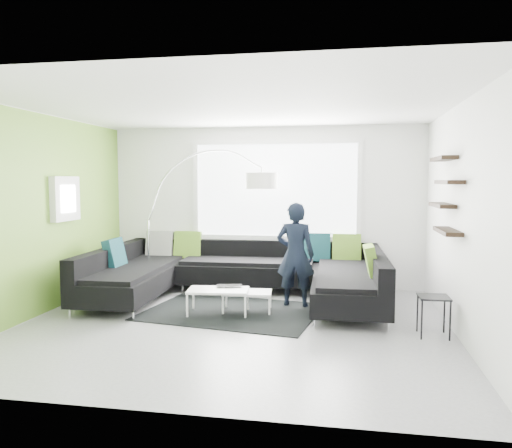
{
  "coord_description": "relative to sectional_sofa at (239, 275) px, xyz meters",
  "views": [
    {
      "loc": [
        1.39,
        -6.19,
        1.87
      ],
      "look_at": [
        0.13,
        0.9,
        1.24
      ],
      "focal_mm": 35.0,
      "sensor_mm": 36.0,
      "label": 1
    }
  ],
  "objects": [
    {
      "name": "rug",
      "position": [
        0.03,
        -0.63,
        -0.41
      ],
      "size": [
        2.61,
        2.07,
        0.01
      ],
      "primitive_type": "cube",
      "rotation": [
        0.0,
        0.0,
        -0.15
      ],
      "color": "black",
      "rests_on": "ground"
    },
    {
      "name": "sectional_sofa",
      "position": [
        0.0,
        0.0,
        0.0
      ],
      "size": [
        4.43,
        2.8,
        0.94
      ],
      "rotation": [
        0.0,
        0.0,
        0.02
      ],
      "color": "black",
      "rests_on": "ground"
    },
    {
      "name": "ground",
      "position": [
        0.2,
        -1.24,
        -0.42
      ],
      "size": [
        5.5,
        5.5,
        0.0
      ],
      "primitive_type": "plane",
      "color": "slate",
      "rests_on": "ground"
    },
    {
      "name": "side_table",
      "position": [
        2.66,
        -1.27,
        -0.17
      ],
      "size": [
        0.36,
        0.36,
        0.49
      ],
      "primitive_type": "cube",
      "rotation": [
        0.0,
        0.0,
        0.02
      ],
      "color": "black",
      "rests_on": "ground"
    },
    {
      "name": "arc_lamp",
      "position": [
        -1.67,
        0.51,
        0.78
      ],
      "size": [
        2.23,
        0.7,
        2.38
      ],
      "primitive_type": null,
      "rotation": [
        0.0,
        0.0,
        -0.05
      ],
      "color": "white",
      "rests_on": "ground"
    },
    {
      "name": "coffee_table",
      "position": [
        0.06,
        -0.67,
        -0.24
      ],
      "size": [
        1.14,
        0.74,
        0.35
      ],
      "primitive_type": "cube",
      "rotation": [
        0.0,
        0.0,
        0.11
      ],
      "color": "white",
      "rests_on": "ground"
    },
    {
      "name": "person",
      "position": [
        0.89,
        -0.13,
        0.36
      ],
      "size": [
        0.61,
        0.43,
        1.55
      ],
      "primitive_type": "imported",
      "rotation": [
        0.0,
        0.0,
        3.09
      ],
      "color": "black",
      "rests_on": "ground"
    },
    {
      "name": "room_shell",
      "position": [
        0.24,
        -1.03,
        1.39
      ],
      "size": [
        5.54,
        5.04,
        2.82
      ],
      "color": "white",
      "rests_on": "ground"
    },
    {
      "name": "laptop",
      "position": [
        -0.0,
        -0.64,
        -0.05
      ],
      "size": [
        0.46,
        0.39,
        0.03
      ],
      "primitive_type": "imported",
      "rotation": [
        0.0,
        0.0,
        0.22
      ],
      "color": "black",
      "rests_on": "coffee_table"
    }
  ]
}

